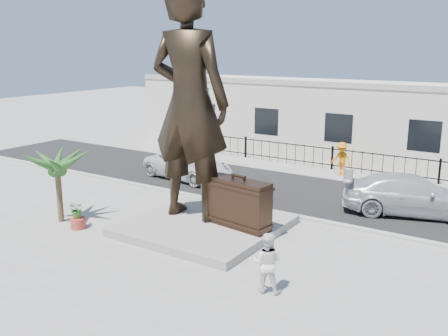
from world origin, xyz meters
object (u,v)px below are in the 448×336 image
object	(u,v)px
suitcase	(238,203)
statue	(189,103)
tourist	(267,263)
car_white	(189,165)

from	to	relation	value
suitcase	statue	bearing A→B (deg)	-172.20
suitcase	tourist	size ratio (longest dim) A/B	1.43
suitcase	car_white	size ratio (longest dim) A/B	0.50
car_white	statue	bearing A→B (deg)	-134.51
suitcase	car_white	world-z (taller)	suitcase
tourist	car_white	size ratio (longest dim) A/B	0.35
suitcase	tourist	distance (m)	4.39
statue	car_white	size ratio (longest dim) A/B	1.75
suitcase	tourist	world-z (taller)	suitcase
tourist	car_white	world-z (taller)	tourist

